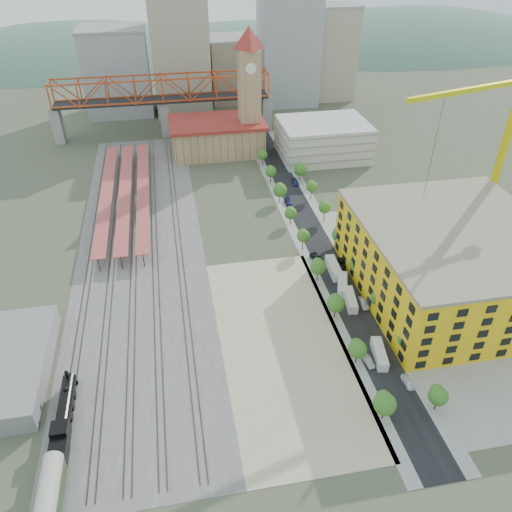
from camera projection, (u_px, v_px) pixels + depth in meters
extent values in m
plane|color=#474C38|center=(271.00, 263.00, 140.37)|extent=(400.00, 400.00, 0.00)
cube|color=#605E59|center=(141.00, 243.00, 149.07)|extent=(36.00, 165.00, 0.06)
cube|color=tan|center=(282.00, 343.00, 114.27)|extent=(28.00, 67.00, 0.06)
cube|color=black|center=(311.00, 230.00, 154.91)|extent=(12.00, 170.00, 0.06)
cube|color=gray|center=(294.00, 232.00, 154.08)|extent=(3.00, 170.00, 0.04)
cube|color=gray|center=(328.00, 229.00, 155.75)|extent=(3.00, 170.00, 0.04)
cube|color=gray|center=(454.00, 288.00, 130.98)|extent=(50.00, 90.00, 0.06)
cube|color=#382B23|center=(90.00, 247.00, 146.78)|extent=(0.12, 160.00, 0.18)
cube|color=#382B23|center=(95.00, 247.00, 147.00)|extent=(0.12, 160.00, 0.18)
cube|color=#382B23|center=(111.00, 245.00, 147.69)|extent=(0.12, 160.00, 0.18)
cube|color=#382B23|center=(116.00, 245.00, 147.90)|extent=(0.12, 160.00, 0.18)
cube|color=#382B23|center=(132.00, 243.00, 148.59)|extent=(0.12, 160.00, 0.18)
cube|color=#382B23|center=(137.00, 243.00, 148.81)|extent=(0.12, 160.00, 0.18)
cube|color=#382B23|center=(152.00, 241.00, 149.50)|extent=(0.12, 160.00, 0.18)
cube|color=#382B23|center=(157.00, 241.00, 149.72)|extent=(0.12, 160.00, 0.18)
cube|color=#382B23|center=(176.00, 239.00, 150.56)|extent=(0.12, 160.00, 0.18)
cube|color=#382B23|center=(181.00, 239.00, 150.78)|extent=(0.12, 160.00, 0.18)
cube|color=#AF4443|center=(107.00, 192.00, 167.40)|extent=(4.00, 80.00, 0.25)
cylinder|color=black|center=(108.00, 198.00, 168.54)|extent=(0.24, 0.24, 4.00)
cube|color=#AF4443|center=(125.00, 191.00, 168.31)|extent=(4.00, 80.00, 0.25)
cylinder|color=black|center=(126.00, 196.00, 169.44)|extent=(0.24, 0.24, 4.00)
cube|color=#AF4443|center=(143.00, 189.00, 169.21)|extent=(4.00, 80.00, 0.25)
cylinder|color=black|center=(144.00, 195.00, 170.35)|extent=(0.24, 0.24, 4.00)
cube|color=tan|center=(217.00, 138.00, 202.54)|extent=(36.00, 22.00, 12.00)
cube|color=maroon|center=(217.00, 122.00, 198.85)|extent=(38.00, 24.00, 1.20)
cube|color=tan|center=(249.00, 103.00, 194.93)|extent=(8.00, 8.00, 40.00)
pyramid|color=maroon|center=(249.00, 25.00, 179.03)|extent=(12.00, 12.00, 8.00)
cylinder|color=white|center=(251.00, 69.00, 183.66)|extent=(4.00, 0.30, 4.00)
cube|color=silver|center=(323.00, 139.00, 198.46)|extent=(34.00, 26.00, 14.00)
cube|color=gray|center=(58.00, 125.00, 210.47)|extent=(4.00, 6.00, 15.00)
cube|color=gray|center=(266.00, 112.00, 224.07)|extent=(4.00, 6.00, 15.00)
cube|color=gray|center=(165.00, 118.00, 217.27)|extent=(4.00, 6.00, 15.00)
cube|color=black|center=(163.00, 100.00, 212.73)|extent=(90.00, 9.00, 1.00)
cube|color=yellow|center=(451.00, 262.00, 125.43)|extent=(44.00, 50.00, 18.00)
cube|color=gray|center=(460.00, 230.00, 120.09)|extent=(44.60, 50.60, 0.80)
cube|color=#9EA0A3|center=(117.00, 72.00, 236.03)|extent=(30.00, 25.00, 38.00)
cube|color=#B2A58C|center=(180.00, 57.00, 232.54)|extent=(26.00, 22.00, 52.00)
cube|color=gray|center=(233.00, 70.00, 255.01)|extent=(24.00, 24.00, 30.00)
cube|color=#9EA0A3|center=(289.00, 41.00, 242.32)|extent=(28.00, 22.00, 60.00)
cube|color=#B2A58C|center=(331.00, 54.00, 254.54)|extent=(22.00, 20.00, 44.00)
cube|color=brown|center=(204.00, 70.00, 262.12)|extent=(20.00, 20.00, 26.00)
ellipsoid|color=#4C6B59|center=(95.00, 152.00, 377.24)|extent=(396.00, 216.00, 180.00)
ellipsoid|color=#4C6B59|center=(251.00, 169.00, 409.01)|extent=(484.00, 264.00, 220.00)
ellipsoid|color=#4C6B59|center=(393.00, 133.00, 414.65)|extent=(418.00, 228.00, 190.00)
cylinder|color=black|center=(66.00, 403.00, 97.27)|extent=(2.73, 13.12, 2.73)
cube|color=black|center=(60.00, 433.00, 91.39)|extent=(3.06, 3.28, 3.50)
cylinder|color=black|center=(67.00, 375.00, 100.57)|extent=(0.77, 0.77, 1.75)
sphere|color=black|center=(65.00, 389.00, 98.23)|extent=(1.09, 1.09, 1.09)
cone|color=black|center=(72.00, 380.00, 104.21)|extent=(2.84, 1.75, 2.84)
cube|color=black|center=(58.00, 459.00, 87.79)|extent=(3.06, 6.56, 3.06)
cylinder|color=#ADA899|center=(44.00, 512.00, 77.61)|extent=(3.39, 19.68, 3.39)
cube|color=yellow|center=(498.00, 168.00, 140.18)|extent=(1.58, 1.58, 44.34)
cube|color=yellow|center=(469.00, 90.00, 119.69)|extent=(36.40, 11.14, 1.18)
cube|color=silver|center=(379.00, 354.00, 109.98)|extent=(3.79, 8.98, 2.39)
cube|color=silver|center=(350.00, 300.00, 125.33)|extent=(3.63, 8.93, 2.38)
cube|color=silver|center=(342.00, 285.00, 130.42)|extent=(5.11, 9.06, 2.41)
cube|color=silver|center=(334.00, 268.00, 136.28)|extent=(2.92, 9.73, 2.64)
imported|color=silver|center=(387.00, 399.00, 100.35)|extent=(2.02, 4.43, 1.47)
imported|color=#98979C|center=(368.00, 361.00, 108.88)|extent=(1.93, 4.32, 1.38)
imported|color=black|center=(317.00, 258.00, 141.15)|extent=(3.23, 5.68, 1.49)
imported|color=navy|center=(288.00, 202.00, 168.91)|extent=(2.55, 5.07, 1.41)
imported|color=white|center=(408.00, 382.00, 103.98)|extent=(1.78, 4.18, 1.41)
imported|color=#A2A1A7|center=(363.00, 303.00, 124.92)|extent=(1.88, 4.69, 1.52)
imported|color=black|center=(341.00, 263.00, 139.24)|extent=(3.02, 5.25, 1.38)
imported|color=navy|center=(295.00, 182.00, 181.01)|extent=(2.23, 5.08, 1.45)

